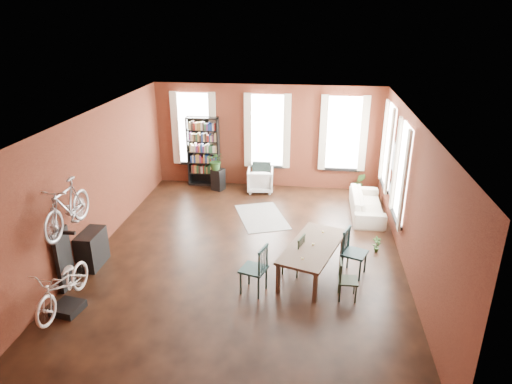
% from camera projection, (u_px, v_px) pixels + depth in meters
% --- Properties ---
extents(room, '(9.00, 9.04, 3.22)m').
position_uv_depth(room, '(261.00, 158.00, 10.29)').
color(room, black).
rests_on(room, ground).
extents(dining_table, '(1.51, 2.21, 0.69)m').
position_uv_depth(dining_table, '(312.00, 260.00, 9.64)').
color(dining_table, brown).
rests_on(dining_table, ground).
extents(dining_chair_a, '(0.59, 0.59, 1.03)m').
position_uv_depth(dining_chair_a, '(254.00, 269.00, 8.97)').
color(dining_chair_a, '#193839').
rests_on(dining_chair_a, ground).
extents(dining_chair_b, '(0.52, 0.52, 0.89)m').
position_uv_depth(dining_chair_b, '(293.00, 254.00, 9.65)').
color(dining_chair_b, black).
rests_on(dining_chair_b, ground).
extents(dining_chair_c, '(0.38, 0.38, 0.80)m').
position_uv_depth(dining_chair_c, '(348.00, 280.00, 8.80)').
color(dining_chair_c, black).
rests_on(dining_chair_c, ground).
extents(dining_chair_d, '(0.61, 0.61, 1.02)m').
position_uv_depth(dining_chair_d, '(355.00, 253.00, 9.56)').
color(dining_chair_d, '#173033').
rests_on(dining_chair_d, ground).
extents(bookshelf, '(1.00, 0.32, 2.20)m').
position_uv_depth(bookshelf, '(203.00, 152.00, 14.33)').
color(bookshelf, black).
rests_on(bookshelf, ground).
extents(white_armchair, '(0.83, 0.79, 0.80)m').
position_uv_depth(white_armchair, '(260.00, 179.00, 14.06)').
color(white_armchair, silver).
rests_on(white_armchair, ground).
extents(cream_sofa, '(0.61, 2.08, 0.81)m').
position_uv_depth(cream_sofa, '(367.00, 201.00, 12.44)').
color(cream_sofa, beige).
rests_on(cream_sofa, ground).
extents(striped_rug, '(1.72, 2.12, 0.01)m').
position_uv_depth(striped_rug, '(262.00, 217.00, 12.41)').
color(striped_rug, black).
rests_on(striped_rug, ground).
extents(bike_trainer, '(0.57, 0.57, 0.14)m').
position_uv_depth(bike_trainer, '(68.00, 308.00, 8.52)').
color(bike_trainer, black).
rests_on(bike_trainer, ground).
extents(bike_wall_rack, '(0.16, 0.60, 1.30)m').
position_uv_depth(bike_wall_rack, '(64.00, 259.00, 9.05)').
color(bike_wall_rack, black).
rests_on(bike_wall_rack, ground).
extents(console_table, '(0.40, 0.80, 0.80)m').
position_uv_depth(console_table, '(92.00, 249.00, 9.96)').
color(console_table, black).
rests_on(console_table, ground).
extents(plant_stand, '(0.44, 0.44, 0.67)m').
position_uv_depth(plant_stand, '(218.00, 179.00, 14.20)').
color(plant_stand, black).
rests_on(plant_stand, ground).
extents(plant_by_sofa, '(0.42, 0.67, 0.29)m').
position_uv_depth(plant_by_sofa, '(359.00, 188.00, 14.04)').
color(plant_by_sofa, '#2C5020').
rests_on(plant_by_sofa, ground).
extents(plant_small, '(0.31, 0.43, 0.14)m').
position_uv_depth(plant_small, '(376.00, 249.00, 10.61)').
color(plant_small, '#2C5421').
rests_on(plant_small, ground).
extents(bicycle_floor, '(0.62, 0.91, 1.71)m').
position_uv_depth(bicycle_floor, '(60.00, 266.00, 8.15)').
color(bicycle_floor, silver).
rests_on(bicycle_floor, bike_trainer).
extents(bicycle_hung, '(0.47, 1.00, 1.66)m').
position_uv_depth(bicycle_hung, '(64.00, 191.00, 8.47)').
color(bicycle_hung, '#A5A8AD').
rests_on(bicycle_hung, bike_wall_rack).
extents(plant_on_stand, '(0.54, 0.60, 0.45)m').
position_uv_depth(plant_on_stand, '(216.00, 163.00, 13.95)').
color(plant_on_stand, '#254F1F').
rests_on(plant_on_stand, plant_stand).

